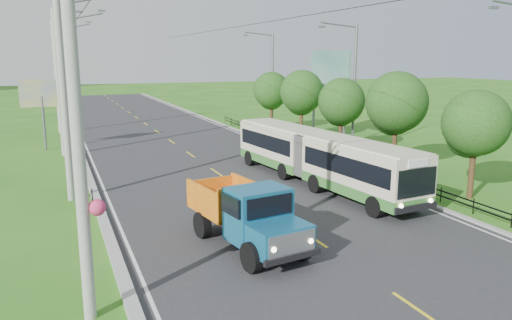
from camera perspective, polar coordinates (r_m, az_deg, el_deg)
ground at (r=19.37m, az=6.48°, el=-8.87°), size 240.00×240.00×0.00m
road at (r=37.54m, az=-8.27°, el=1.16°), size 14.00×120.00×0.02m
curb_left at (r=36.52m, az=-19.29°, el=0.43°), size 0.40×120.00×0.15m
curb_right at (r=39.83m, az=1.76°, el=1.94°), size 0.30×120.00×0.10m
edge_line_left at (r=36.56m, az=-18.43°, el=0.42°), size 0.12×120.00×0.00m
edge_line_right at (r=39.63m, az=1.10°, el=1.85°), size 0.12×120.00×0.00m
centre_dash at (r=19.36m, az=6.48°, el=-8.81°), size 0.12×2.20×0.00m
railing_right at (r=34.88m, az=7.04°, el=0.88°), size 0.04×40.00×0.60m
pole_nearest at (r=13.01m, az=-19.49°, el=2.91°), size 3.51×0.44×10.00m
pole_near at (r=24.93m, az=-21.06°, el=7.04°), size 3.51×0.32×10.00m
pole_mid at (r=36.91m, az=-21.56°, el=8.25°), size 3.51×0.32×10.00m
pole_far at (r=48.90m, az=-21.82°, el=8.87°), size 3.51×0.32×10.00m
tree_second at (r=26.14m, az=23.68°, el=3.54°), size 3.18×3.26×5.30m
tree_third at (r=30.54m, az=15.68°, el=6.00°), size 3.60×3.62×6.00m
tree_fourth at (r=35.48m, az=9.70°, el=6.34°), size 3.24×3.31×5.40m
tree_fifth at (r=40.66m, az=5.23°, el=7.49°), size 3.48×3.52×5.80m
tree_back at (r=46.07m, az=1.77°, el=7.77°), size 3.30×3.36×5.50m
streetlight_mid at (r=35.69m, az=10.98°, el=8.45°), size 3.02×0.20×9.07m
streetlight_far at (r=48.02m, az=1.73°, el=9.42°), size 3.02×0.20×9.07m
planter_near at (r=28.69m, az=15.90°, el=-1.86°), size 0.64×0.64×0.67m
planter_mid at (r=35.17m, az=7.90°, el=0.92°), size 0.64×0.64×0.67m
planter_far at (r=42.18m, az=2.46°, el=2.80°), size 0.64×0.64×0.67m
billboard_left at (r=39.98m, az=-23.29°, el=6.55°), size 3.00×0.20×5.20m
billboard_right at (r=41.64m, az=8.39°, el=9.57°), size 0.24×6.00×7.30m
bus at (r=26.88m, az=7.10°, el=0.61°), size 3.63×14.43×2.76m
dump_truck at (r=17.98m, az=-1.06°, el=-5.86°), size 3.01×5.96×2.39m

